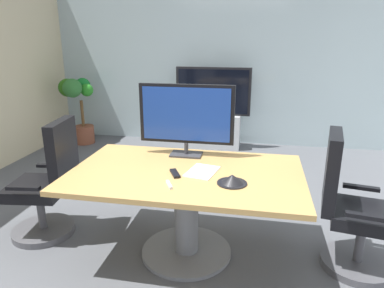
% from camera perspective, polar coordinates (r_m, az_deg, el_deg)
% --- Properties ---
extents(ground_plane, '(7.79, 7.79, 0.00)m').
position_cam_1_polar(ground_plane, '(3.15, -3.03, -17.13)').
color(ground_plane, '#515459').
extents(wall_back_glass_partition, '(5.77, 0.10, 2.84)m').
position_cam_1_polar(wall_back_glass_partition, '(5.96, 4.80, 13.78)').
color(wall_back_glass_partition, '#9EB2B7').
rests_on(wall_back_glass_partition, ground).
extents(conference_table, '(1.83, 1.13, 0.75)m').
position_cam_1_polar(conference_table, '(2.86, -0.96, -8.17)').
color(conference_table, '#B2894C').
rests_on(conference_table, ground).
extents(office_chair_left, '(0.62, 0.60, 1.09)m').
position_cam_1_polar(office_chair_left, '(3.43, -22.42, -6.78)').
color(office_chair_left, '#4C4C51').
rests_on(office_chair_left, ground).
extents(office_chair_right, '(0.63, 0.61, 1.09)m').
position_cam_1_polar(office_chair_right, '(3.03, 24.48, -10.31)').
color(office_chair_right, '#4C4C51').
rests_on(office_chair_right, ground).
extents(tv_monitor, '(0.84, 0.18, 0.64)m').
position_cam_1_polar(tv_monitor, '(3.06, -0.93, 4.59)').
color(tv_monitor, '#333338').
rests_on(tv_monitor, conference_table).
extents(wall_display_unit, '(1.20, 0.36, 1.31)m').
position_cam_1_polar(wall_display_unit, '(5.76, 3.41, 3.81)').
color(wall_display_unit, '#B7BABC').
rests_on(wall_display_unit, ground).
extents(potted_plant, '(0.58, 0.60, 1.12)m').
position_cam_1_polar(potted_plant, '(6.19, -18.19, 6.51)').
color(potted_plant, brown).
rests_on(potted_plant, ground).
extents(conference_phone, '(0.22, 0.22, 0.07)m').
position_cam_1_polar(conference_phone, '(2.56, 6.58, -5.81)').
color(conference_phone, black).
rests_on(conference_phone, conference_table).
extents(remote_control, '(0.12, 0.17, 0.02)m').
position_cam_1_polar(remote_control, '(2.72, -2.80, -4.82)').
color(remote_control, black).
rests_on(remote_control, conference_table).
extents(whiteboard_marker, '(0.08, 0.12, 0.02)m').
position_cam_1_polar(whiteboard_marker, '(2.52, -3.76, -6.64)').
color(whiteboard_marker, silver).
rests_on(whiteboard_marker, conference_table).
extents(paper_notepad, '(0.27, 0.34, 0.01)m').
position_cam_1_polar(paper_notepad, '(2.76, 1.67, -4.51)').
color(paper_notepad, white).
rests_on(paper_notepad, conference_table).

